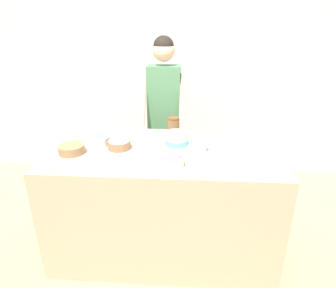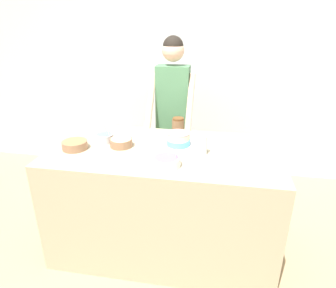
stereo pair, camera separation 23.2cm
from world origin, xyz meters
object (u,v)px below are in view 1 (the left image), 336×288
Objects in this scene: cake at (177,140)px; frosting_bowl_olive at (71,149)px; frosting_bowl_white at (119,144)px; frosting_bowl_purple at (170,161)px; drinking_glass at (203,144)px; frosting_bowl_blue at (101,140)px; stoneware_jar at (174,127)px; ceramic_plate at (255,165)px; person_baker at (164,103)px.

cake is 0.84m from frosting_bowl_olive.
frosting_bowl_purple is (0.43, -0.28, 0.00)m from frosting_bowl_white.
frosting_bowl_olive is 1.31× the size of drinking_glass.
drinking_glass reaches higher than frosting_bowl_olive.
frosting_bowl_purple is at bearing -30.39° from frosting_bowl_blue.
ceramic_plate is at bearing -43.09° from stoneware_jar.
frosting_bowl_purple is 0.78× the size of ceramic_plate.
person_baker reaches higher than stoneware_jar.
frosting_bowl_purple is at bearing -12.14° from frosting_bowl_olive.
frosting_bowl_white is 0.91× the size of frosting_bowl_purple.
cake is 1.90× the size of stoneware_jar.
drinking_glass is at bearing -2.91° from frosting_bowl_white.
person_baker is at bearing 125.54° from ceramic_plate.
stoneware_jar is (0.42, 0.32, 0.04)m from frosting_bowl_white.
frosting_bowl_blue is 1.13× the size of stoneware_jar.
stoneware_jar is (-0.24, 0.36, 0.00)m from drinking_glass.
drinking_glass reaches higher than frosting_bowl_purple.
frosting_bowl_olive is 1.22× the size of stoneware_jar.
ceramic_plate is at bearing -5.49° from frosting_bowl_olive.
frosting_bowl_purple is (0.13, -1.06, -0.13)m from person_baker.
person_baker is 1.07m from frosting_bowl_purple.
stoneware_jar reaches higher than drinking_glass.
drinking_glass is at bearing 45.96° from frosting_bowl_purple.
person_baker is 5.69× the size of cake.
frosting_bowl_purple is at bearing -33.14° from frosting_bowl_white.
person_baker is 0.72m from cake.
drinking_glass is at bearing -55.86° from stoneware_jar.
frosting_bowl_white is 1.11× the size of stoneware_jar.
frosting_bowl_olive is at bearing -134.83° from frosting_bowl_blue.
frosting_bowl_blue is at bearing 149.61° from frosting_bowl_purple.
frosting_bowl_olive is at bearing -150.56° from stoneware_jar.
cake is (0.16, -0.69, -0.12)m from person_baker.
frosting_bowl_white reaches higher than ceramic_plate.
frosting_bowl_blue is at bearing 157.28° from frosting_bowl_white.
frosting_bowl_olive is (-0.81, -0.20, -0.01)m from cake.
frosting_bowl_blue is at bearing -123.55° from person_baker.
drinking_glass is 0.93× the size of stoneware_jar.
ceramic_plate is (1.03, -0.24, -0.03)m from frosting_bowl_white.
cake is at bearing 148.80° from drinking_glass.
person_baker is 8.93× the size of frosting_bowl_purple.
person_baker is 1.11m from frosting_bowl_olive.
cake is 1.68× the size of frosting_bowl_blue.
frosting_bowl_blue reaches higher than cake.
frosting_bowl_blue is 0.73× the size of ceramic_plate.
drinking_glass is (0.37, -0.81, -0.09)m from person_baker.
frosting_bowl_purple is at bearing -94.88° from cake.
stoneware_jar is at bearing 124.14° from drinking_glass.
stoneware_jar is at bearing 99.09° from cake.
person_baker is 0.84m from frosting_bowl_white.
drinking_glass reaches higher than ceramic_plate.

